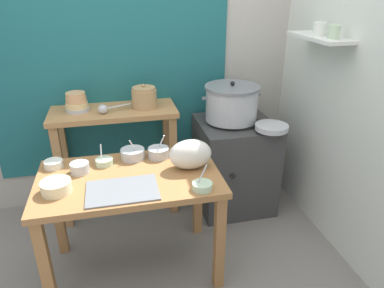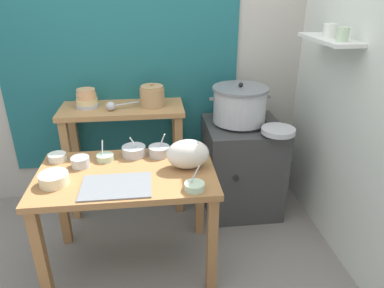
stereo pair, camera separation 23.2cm
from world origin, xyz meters
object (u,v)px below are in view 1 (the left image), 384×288
clay_pot (144,97)px  ladle (104,109)px  prep_bowl_6 (53,164)px  prep_bowl_4 (104,161)px  back_shelf_table (116,136)px  steamer_pot (232,103)px  prep_bowl_0 (133,153)px  stove_block (234,164)px  prep_bowl_3 (202,186)px  bowl_stack_enamel (77,103)px  prep_bowl_2 (80,167)px  prep_bowl_1 (56,186)px  prep_bowl_7 (193,149)px  plastic_bag (190,154)px  wide_pan (272,127)px  prep_table (130,191)px  prep_bowl_5 (158,152)px  serving_tray (122,190)px

clay_pot → ladle: (-0.31, -0.07, -0.04)m
prep_bowl_6 → prep_bowl_4: bearing=-6.3°
back_shelf_table → steamer_pot: steamer_pot is taller
ladle → prep_bowl_0: (0.17, -0.43, -0.18)m
stove_block → steamer_pot: (-0.04, 0.02, 0.54)m
back_shelf_table → prep_bowl_3: back_shelf_table is taller
clay_pot → prep_bowl_6: clay_pot is taller
steamer_pot → prep_bowl_4: size_ratio=3.59×
ladle → prep_bowl_4: 0.52m
bowl_stack_enamel → prep_bowl_4: size_ratio=1.28×
steamer_pot → prep_bowl_2: size_ratio=4.18×
prep_bowl_3 → prep_bowl_4: bearing=141.6°
prep_bowl_1 → prep_bowl_3: size_ratio=1.19×
prep_bowl_2 → prep_bowl_7: size_ratio=0.98×
bowl_stack_enamel → plastic_bag: bowl_stack_enamel is taller
wide_pan → prep_bowl_4: (-1.23, -0.18, -0.06)m
prep_table → prep_bowl_4: bearing=129.1°
steamer_pot → prep_bowl_1: size_ratio=2.86×
bowl_stack_enamel → prep_bowl_5: 0.79m
stove_block → clay_pot: size_ratio=4.09×
prep_bowl_3 → prep_bowl_5: 0.49m
prep_bowl_1 → prep_bowl_5: bearing=26.1°
serving_tray → plastic_bag: plastic_bag is taller
prep_bowl_7 → prep_bowl_5: bearing=-177.0°
wide_pan → prep_bowl_6: (-1.54, -0.14, -0.05)m
stove_block → prep_bowl_7: stove_block is taller
prep_bowl_1 → prep_bowl_4: size_ratio=1.26×
stove_block → prep_bowl_7: (-0.45, -0.38, 0.37)m
clay_pot → prep_bowl_7: bearing=-62.5°
plastic_bag → prep_bowl_4: plastic_bag is taller
wide_pan → back_shelf_table: bearing=161.8°
clay_pot → wide_pan: (0.91, -0.38, -0.18)m
bowl_stack_enamel → prep_bowl_1: bowl_stack_enamel is taller
prep_bowl_6 → clay_pot: bearing=39.2°
steamer_pot → prep_bowl_2: bearing=-155.8°
wide_pan → prep_bowl_7: (-0.64, -0.13, -0.05)m
stove_block → prep_bowl_0: size_ratio=4.92×
stove_block → wide_pan: bearing=-52.4°
prep_table → plastic_bag: (0.39, 0.01, 0.21)m
steamer_pot → prep_bowl_1: (-1.26, -0.72, -0.16)m
serving_tray → prep_bowl_5: prep_bowl_5 is taller
prep_bowl_4 → prep_bowl_6: bearing=173.7°
prep_bowl_1 → prep_bowl_2: bearing=60.2°
serving_tray → prep_bowl_4: bearing=105.6°
bowl_stack_enamel → prep_bowl_6: (-0.13, -0.54, -0.22)m
bowl_stack_enamel → prep_bowl_3: 1.26m
prep_table → bowl_stack_enamel: 0.90m
steamer_pot → prep_bowl_3: size_ratio=3.40×
clay_pot → prep_bowl_6: (-0.64, -0.52, -0.23)m
prep_table → prep_bowl_0: bearing=79.6°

